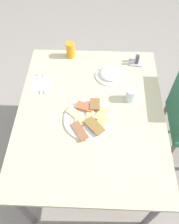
{
  "coord_description": "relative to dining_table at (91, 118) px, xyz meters",
  "views": [
    {
      "loc": [
        0.88,
        0.03,
        1.95
      ],
      "look_at": [
        0.03,
        -0.01,
        0.76
      ],
      "focal_mm": 37.16,
      "sensor_mm": 36.0,
      "label": 1
    }
  ],
  "objects": [
    {
      "name": "ground_plane",
      "position": [
        0.0,
        0.0,
        -0.66
      ],
      "size": [
        6.0,
        6.0,
        0.0
      ],
      "primitive_type": "plane",
      "color": "gray"
    },
    {
      "name": "soda_can",
      "position": [
        -0.53,
        -0.17,
        0.13
      ],
      "size": [
        0.08,
        0.08,
        0.12
      ],
      "primitive_type": "cylinder",
      "rotation": [
        0.0,
        0.0,
        2.84
      ],
      "color": "orange",
      "rests_on": "dining_table"
    },
    {
      "name": "dining_table",
      "position": [
        0.0,
        0.0,
        0.0
      ],
      "size": [
        1.19,
        0.95,
        0.73
      ],
      "color": "beige",
      "rests_on": "ground_plane"
    },
    {
      "name": "paper_napkin",
      "position": [
        -0.23,
        -0.35,
        0.07
      ],
      "size": [
        0.14,
        0.14,
        0.0
      ],
      "primitive_type": "cube",
      "rotation": [
        0.0,
        0.0,
        -0.05
      ],
      "color": "white",
      "rests_on": "dining_table"
    },
    {
      "name": "pide_platter",
      "position": [
        0.07,
        -0.01,
        0.08
      ],
      "size": [
        0.32,
        0.3,
        0.04
      ],
      "color": "white",
      "rests_on": "dining_table"
    },
    {
      "name": "condiment_caddy",
      "position": [
        -0.47,
        0.33,
        0.1
      ],
      "size": [
        0.1,
        0.1,
        0.09
      ],
      "color": "#B2B2B7",
      "rests_on": "dining_table"
    },
    {
      "name": "fork",
      "position": [
        -0.23,
        -0.37,
        0.08
      ],
      "size": [
        0.19,
        0.07,
        0.0
      ],
      "primitive_type": "cube",
      "rotation": [
        0.0,
        0.0,
        0.28
      ],
      "color": "silver",
      "rests_on": "paper_napkin"
    },
    {
      "name": "salad_plate_greens",
      "position": [
        -0.32,
        0.13,
        0.09
      ],
      "size": [
        0.21,
        0.21,
        0.05
      ],
      "color": "white",
      "rests_on": "dining_table"
    },
    {
      "name": "spoon",
      "position": [
        -0.23,
        -0.34,
        0.08
      ],
      "size": [
        0.18,
        0.05,
        0.0
      ],
      "primitive_type": "cube",
      "rotation": [
        0.0,
        0.0,
        0.2
      ],
      "color": "silver",
      "rests_on": "paper_napkin"
    },
    {
      "name": "drinking_glass",
      "position": [
        -0.11,
        0.26,
        0.12
      ],
      "size": [
        0.07,
        0.07,
        0.09
      ],
      "primitive_type": "cylinder",
      "color": "silver",
      "rests_on": "dining_table"
    }
  ]
}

